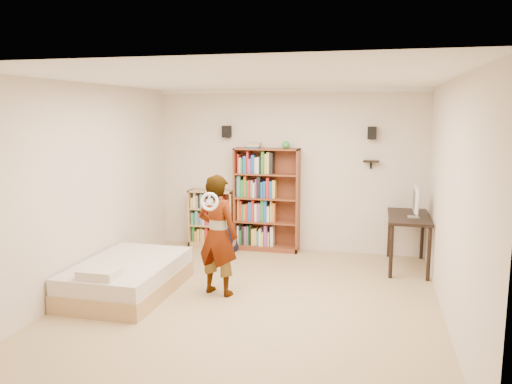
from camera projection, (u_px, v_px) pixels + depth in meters
ground at (253, 301)px, 6.20m from camera, size 4.50×5.00×0.01m
room_shell at (253, 160)px, 5.92m from camera, size 4.52×5.02×2.71m
crown_molding at (253, 82)px, 5.78m from camera, size 4.50×5.00×0.06m
speaker_left at (227, 132)px, 8.43m from camera, size 0.14×0.12×0.20m
speaker_right at (372, 133)px, 7.88m from camera, size 0.14×0.12×0.20m
wall_shelf at (371, 161)px, 7.96m from camera, size 0.25×0.16×0.02m
tall_bookshelf at (267, 200)px, 8.39m from camera, size 1.09×0.32×1.73m
low_bookshelf at (212, 218)px, 8.69m from camera, size 0.79×0.30×0.99m
computer_desk at (408, 242)px, 7.47m from camera, size 0.59×1.18×0.81m
imac at (414, 202)px, 7.23m from camera, size 0.10×0.45×0.45m
daybed at (127, 273)px, 6.46m from camera, size 1.15×1.77×0.52m
person at (218, 235)px, 6.34m from camera, size 0.65×0.51×1.56m
wii_wheel at (210, 202)px, 5.99m from camera, size 0.23×0.09×0.23m
navy_bag at (225, 237)px, 8.42m from camera, size 0.40×0.30×0.48m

